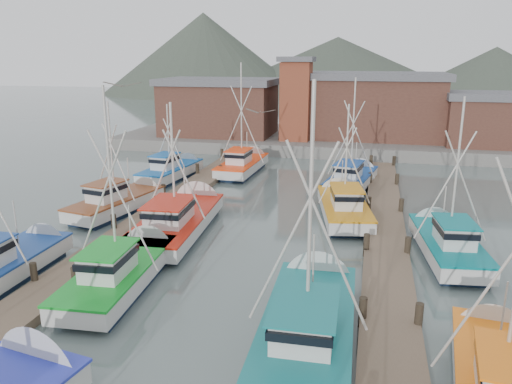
% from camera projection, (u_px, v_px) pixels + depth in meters
% --- Properties ---
extents(ground, '(260.00, 260.00, 0.00)m').
position_uv_depth(ground, '(224.00, 287.00, 21.94)').
color(ground, '#4E5D5A').
rests_on(ground, ground).
extents(dock_left, '(2.30, 46.00, 1.50)m').
position_uv_depth(dock_left, '(122.00, 238.00, 27.22)').
color(dock_left, brown).
rests_on(dock_left, ground).
extents(dock_right, '(2.30, 46.00, 1.50)m').
position_uv_depth(dock_right, '(387.00, 261.00, 24.14)').
color(dock_right, brown).
rests_on(dock_right, ground).
extents(quay, '(44.00, 16.00, 1.20)m').
position_uv_depth(quay, '(318.00, 140.00, 56.52)').
color(quay, slate).
rests_on(quay, ground).
extents(shed_left, '(12.72, 8.48, 6.20)m').
position_uv_depth(shed_left, '(219.00, 106.00, 56.08)').
color(shed_left, brown).
rests_on(shed_left, quay).
extents(shed_center, '(14.84, 9.54, 6.90)m').
position_uv_depth(shed_center, '(374.00, 105.00, 54.13)').
color(shed_center, brown).
rests_on(shed_center, quay).
extents(shed_right, '(8.48, 6.36, 5.20)m').
position_uv_depth(shed_right, '(488.00, 119.00, 49.12)').
color(shed_right, brown).
rests_on(shed_right, quay).
extents(lookout_tower, '(3.60, 3.60, 8.50)m').
position_uv_depth(lookout_tower, '(296.00, 98.00, 51.90)').
color(lookout_tower, brown).
rests_on(lookout_tower, quay).
extents(distant_hills, '(175.00, 140.00, 42.00)m').
position_uv_depth(distant_hills, '(306.00, 92.00, 139.86)').
color(distant_hills, '#414A3E').
rests_on(distant_hills, ground).
extents(boat_4, '(3.72, 8.59, 9.41)m').
position_uv_depth(boat_4, '(124.00, 270.00, 22.09)').
color(boat_4, '#101E37').
rests_on(boat_4, ground).
extents(boat_5, '(4.06, 9.90, 10.06)m').
position_uv_depth(boat_5, '(309.00, 322.00, 17.76)').
color(boat_5, '#101E37').
rests_on(boat_5, ground).
extents(boat_6, '(3.16, 8.19, 7.62)m').
position_uv_depth(boat_6, '(8.00, 264.00, 22.68)').
color(boat_6, '#101E37').
rests_on(boat_6, ground).
extents(boat_7, '(3.86, 8.28, 9.84)m').
position_uv_depth(boat_7, '(499.00, 378.00, 14.66)').
color(boat_7, '#101E37').
rests_on(boat_7, ground).
extents(boat_8, '(3.90, 10.45, 8.43)m').
position_uv_depth(boat_8, '(180.00, 219.00, 28.87)').
color(boat_8, '#101E37').
rests_on(boat_8, ground).
extents(boat_9, '(4.11, 8.88, 7.80)m').
position_uv_depth(boat_9, '(343.00, 206.00, 31.49)').
color(boat_9, '#101E37').
rests_on(boat_9, ground).
extents(boat_10, '(3.92, 8.29, 7.78)m').
position_uv_depth(boat_10, '(122.00, 201.00, 32.48)').
color(boat_10, '#101E37').
rests_on(boat_10, ground).
extents(boat_11, '(3.46, 8.25, 8.66)m').
position_uv_depth(boat_11, '(445.00, 242.00, 25.36)').
color(boat_11, '#101E37').
rests_on(boat_11, ground).
extents(boat_12, '(3.92, 8.60, 9.99)m').
position_uv_depth(boat_12, '(244.00, 164.00, 43.45)').
color(boat_12, '#101E37').
rests_on(boat_12, ground).
extents(boat_13, '(4.01, 8.80, 9.03)m').
position_uv_depth(boat_13, '(352.00, 179.00, 38.25)').
color(boat_13, '#101E37').
rests_on(boat_13, ground).
extents(boat_14, '(3.21, 8.03, 6.73)m').
position_uv_depth(boat_14, '(173.00, 170.00, 41.26)').
color(boat_14, '#101E37').
rests_on(boat_14, ground).
extents(gull_near, '(1.55, 0.63, 0.24)m').
position_uv_depth(gull_near, '(122.00, 85.00, 19.04)').
color(gull_near, gray).
rests_on(gull_near, ground).
extents(gull_far, '(1.54, 0.66, 0.24)m').
position_uv_depth(gull_far, '(260.00, 112.00, 23.96)').
color(gull_far, gray).
rests_on(gull_far, ground).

